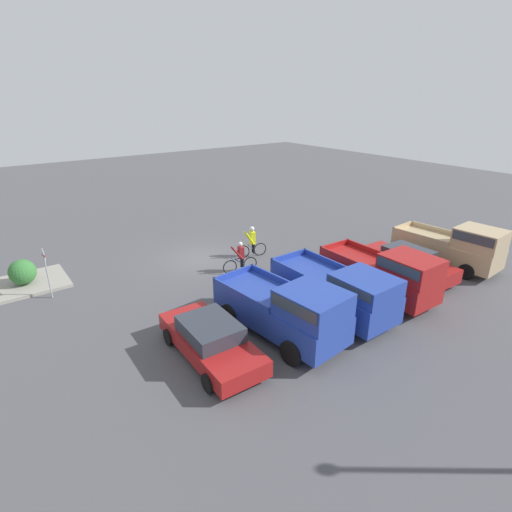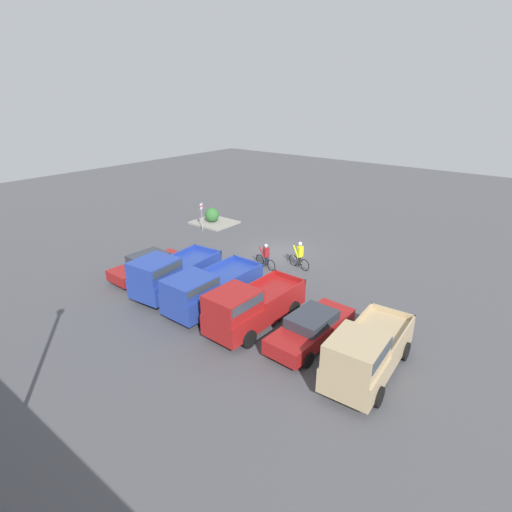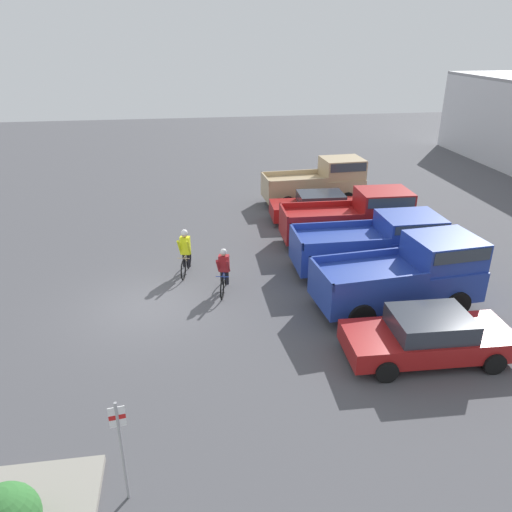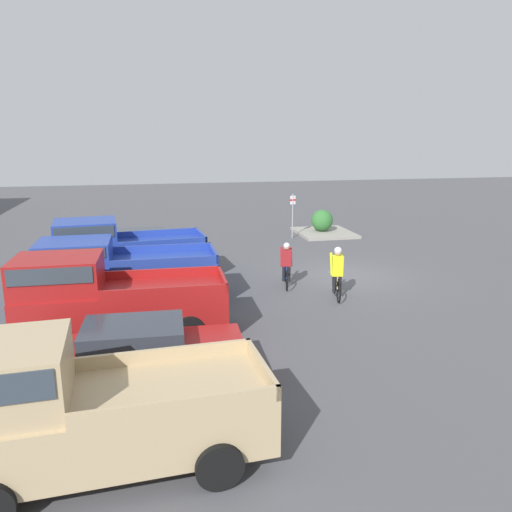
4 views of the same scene
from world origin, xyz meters
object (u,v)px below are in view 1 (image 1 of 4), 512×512
sedan_0 (407,262)px  cyclist_0 (240,257)px  sedan_1 (211,339)px  fire_lane_sign (46,268)px  shrub (22,272)px  pickup_truck_1 (386,273)px  pickup_truck_3 (288,309)px  cyclist_1 (252,242)px  pickup_truck_0 (456,246)px  pickup_truck_2 (339,290)px

sedan_0 → cyclist_0: size_ratio=2.68×
sedan_1 → fire_lane_sign: (3.52, -7.87, 0.73)m
sedan_0 → shrub: size_ratio=4.04×
sedan_0 → pickup_truck_1: (2.81, 0.80, 0.47)m
pickup_truck_1 → pickup_truck_3: (5.54, -0.09, 0.04)m
cyclist_1 → fire_lane_sign: (9.95, -1.35, 0.54)m
pickup_truck_0 → sedan_0: 2.99m
pickup_truck_0 → pickup_truck_3: 11.18m
pickup_truck_2 → pickup_truck_3: bearing=1.7°
pickup_truck_2 → fire_lane_sign: bearing=-42.9°
cyclist_1 → pickup_truck_2: bearing=83.3°
pickup_truck_3 → sedan_1: size_ratio=1.17×
pickup_truck_0 → sedan_0: pickup_truck_0 is taller
pickup_truck_3 → shrub: 12.69m
sedan_0 → cyclist_1: bearing=-53.7°
shrub → pickup_truck_3: bearing=124.3°
pickup_truck_0 → sedan_0: size_ratio=1.11×
sedan_1 → pickup_truck_1: bearing=174.8°
cyclist_1 → sedan_1: bearing=45.4°
sedan_0 → cyclist_1: size_ratio=2.71×
pickup_truck_3 → cyclist_0: pickup_truck_3 is taller
pickup_truck_3 → fire_lane_sign: 10.66m
pickup_truck_3 → shrub: size_ratio=4.62×
pickup_truck_2 → cyclist_0: size_ratio=3.06×
cyclist_0 → fire_lane_sign: (8.30, -2.64, 0.63)m
sedan_1 → shrub: sedan_1 is taller
pickup_truck_0 → pickup_truck_1: size_ratio=0.98×
pickup_truck_3 → cyclist_0: size_ratio=3.07×
pickup_truck_3 → cyclist_1: bearing=-116.5°
cyclist_0 → shrub: cyclist_0 is taller
cyclist_0 → shrub: (9.08, -4.57, -0.04)m
sedan_1 → pickup_truck_3: bearing=166.7°
fire_lane_sign → shrub: size_ratio=1.98×
sedan_0 → shrub: bearing=-32.2°
shrub → sedan_0: bearing=147.8°
pickup_truck_1 → shrub: (12.68, -10.57, -0.43)m
sedan_1 → cyclist_1: size_ratio=2.65×
pickup_truck_2 → shrub: size_ratio=4.61×
pickup_truck_1 → cyclist_1: pickup_truck_1 is taller
sedan_0 → pickup_truck_2: 5.65m
cyclist_0 → cyclist_1: 2.10m
pickup_truck_1 → fire_lane_sign: 14.71m
pickup_truck_0 → cyclist_1: size_ratio=3.01×
cyclist_1 → pickup_truck_1: bearing=105.0°
sedan_1 → pickup_truck_0: bearing=176.7°
sedan_1 → fire_lane_sign: bearing=-65.9°
sedan_1 → sedan_0: bearing=-179.9°
pickup_truck_1 → shrub: 16.52m
pickup_truck_0 → cyclist_1: pickup_truck_0 is taller
cyclist_1 → fire_lane_sign: bearing=-7.7°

